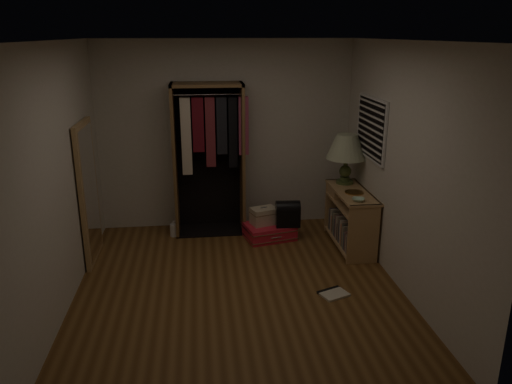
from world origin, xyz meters
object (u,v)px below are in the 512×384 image
Objects in this scene: pink_suitcase at (269,231)px; console_bookshelf at (349,217)px; table_lamp at (347,148)px; black_bag at (288,213)px; train_case at (264,216)px; open_wardrobe at (210,145)px; white_jug at (175,230)px; floor_mirror at (89,193)px.

console_bookshelf is at bearing -31.27° from pink_suitcase.
black_bag is at bearing -176.21° from table_lamp.
black_bag is at bearing -35.75° from train_case.
table_lamp is (0.77, 0.05, 0.86)m from black_bag.
white_jug is (-0.53, -0.17, -1.14)m from open_wardrobe.
console_bookshelf is 0.90m from table_lamp.
open_wardrobe is 1.39m from black_bag.
white_jug is at bearing 172.15° from black_bag.
train_case is at bearing 166.17° from black_bag.
table_lamp is at bearing -14.23° from pink_suitcase.
console_bookshelf is 0.66× the size of floor_mirror.
pink_suitcase is at bearing -40.38° from train_case.
console_bookshelf is 1.69× the size of table_lamp.
table_lamp is at bearing 88.94° from console_bookshelf.
floor_mirror is 3.28m from table_lamp.
white_jug is at bearing 156.26° from pink_suitcase.
floor_mirror reaches higher than white_jug.
floor_mirror is 2.57× the size of table_lamp.
open_wardrobe is at bearing 138.51° from pink_suitcase.
open_wardrobe reaches higher than white_jug.
table_lamp is at bearing 6.19° from floor_mirror.
floor_mirror is at bearing -179.23° from console_bookshelf.
pink_suitcase is 1.52m from table_lamp.
black_bag is 1.15m from table_lamp.
open_wardrobe is 1.26m from white_jug.
pink_suitcase is 0.37m from black_bag.
train_case is at bearing 10.41° from floor_mirror.
open_wardrobe is 9.65× the size of white_jug.
black_bag is at bearing 6.93° from floor_mirror.
console_bookshelf reaches higher than train_case.
console_bookshelf is at bearing -36.76° from train_case.
white_jug is at bearing -162.17° from open_wardrobe.
console_bookshelf reaches higher than pink_suitcase.
table_lamp is (1.01, -0.01, 1.13)m from pink_suitcase.
open_wardrobe is at bearing 157.55° from console_bookshelf.
open_wardrobe is 1.71m from floor_mirror.
white_jug is (-1.28, 0.23, -0.01)m from pink_suitcase.
floor_mirror reaches higher than console_bookshelf.
open_wardrobe is 1.21× the size of floor_mirror.
table_lamp reaches higher than white_jug.
pink_suitcase is (0.76, -0.40, -1.13)m from open_wardrobe.
open_wardrobe reaches higher than black_bag.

